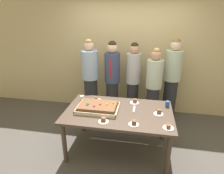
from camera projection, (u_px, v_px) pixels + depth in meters
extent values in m
plane|color=#4C4742|center=(118.00, 149.00, 3.38)|extent=(12.00, 12.00, 0.00)
cube|color=#CCB784|center=(130.00, 47.00, 4.28)|extent=(8.00, 0.12, 3.00)
cube|color=#47382D|center=(119.00, 112.00, 3.11)|extent=(1.72, 1.04, 0.04)
cylinder|color=#47382D|center=(64.00, 143.00, 2.97)|extent=(0.07, 0.07, 0.71)
cylinder|color=#47382D|center=(168.00, 155.00, 2.72)|extent=(0.07, 0.07, 0.71)
cylinder|color=#47382D|center=(82.00, 115.00, 3.77)|extent=(0.07, 0.07, 0.71)
cylinder|color=#47382D|center=(164.00, 122.00, 3.52)|extent=(0.07, 0.07, 0.71)
cube|color=beige|center=(98.00, 110.00, 3.13)|extent=(0.66, 0.46, 0.01)
cube|color=beige|center=(94.00, 115.00, 2.92)|extent=(0.66, 0.01, 0.05)
cube|color=beige|center=(101.00, 102.00, 3.33)|extent=(0.66, 0.01, 0.05)
cube|color=beige|center=(79.00, 106.00, 3.18)|extent=(0.01, 0.46, 0.05)
cube|color=beige|center=(118.00, 110.00, 3.07)|extent=(0.01, 0.46, 0.05)
cube|color=brown|center=(98.00, 107.00, 3.12)|extent=(0.59, 0.39, 0.09)
sphere|color=purple|center=(87.00, 103.00, 3.11)|extent=(0.03, 0.03, 0.03)
sphere|color=red|center=(100.00, 104.00, 3.08)|extent=(0.03, 0.03, 0.03)
sphere|color=green|center=(87.00, 105.00, 3.07)|extent=(0.03, 0.03, 0.03)
sphere|color=#2D84E0|center=(88.00, 104.00, 3.10)|extent=(0.03, 0.03, 0.03)
sphere|color=purple|center=(94.00, 106.00, 3.02)|extent=(0.03, 0.03, 0.03)
sphere|color=yellow|center=(107.00, 104.00, 3.08)|extent=(0.03, 0.03, 0.03)
sphere|color=yellow|center=(113.00, 103.00, 3.13)|extent=(0.03, 0.03, 0.03)
cylinder|color=white|center=(134.00, 103.00, 3.37)|extent=(0.15, 0.15, 0.01)
cube|color=brown|center=(135.00, 101.00, 3.36)|extent=(0.07, 0.06, 0.06)
cylinder|color=white|center=(97.00, 100.00, 3.47)|extent=(0.15, 0.15, 0.01)
cube|color=brown|center=(96.00, 98.00, 3.46)|extent=(0.06, 0.05, 0.05)
cylinder|color=white|center=(168.00, 128.00, 2.65)|extent=(0.15, 0.15, 0.01)
cube|color=brown|center=(168.00, 126.00, 2.63)|extent=(0.05, 0.07, 0.05)
cylinder|color=white|center=(158.00, 114.00, 3.00)|extent=(0.15, 0.15, 0.01)
cube|color=brown|center=(159.00, 112.00, 2.99)|extent=(0.07, 0.05, 0.07)
cylinder|color=white|center=(103.00, 122.00, 2.80)|extent=(0.15, 0.15, 0.01)
cube|color=brown|center=(103.00, 119.00, 2.79)|extent=(0.06, 0.06, 0.06)
cylinder|color=white|center=(134.00, 124.00, 2.73)|extent=(0.15, 0.15, 0.01)
cube|color=brown|center=(134.00, 122.00, 2.72)|extent=(0.06, 0.07, 0.06)
cylinder|color=white|center=(82.00, 98.00, 3.43)|extent=(0.07, 0.07, 0.10)
cylinder|color=#2D5199|center=(167.00, 104.00, 3.22)|extent=(0.07, 0.07, 0.10)
cube|color=silver|center=(134.00, 109.00, 3.16)|extent=(0.03, 0.20, 0.01)
cylinder|color=#28282D|center=(112.00, 100.00, 4.26)|extent=(0.25, 0.25, 0.84)
cylinder|color=#384266|center=(112.00, 68.00, 3.98)|extent=(0.32, 0.32, 0.62)
cube|color=maroon|center=(111.00, 68.00, 3.84)|extent=(0.04, 0.02, 0.40)
sphere|color=beige|center=(112.00, 48.00, 3.83)|extent=(0.22, 0.22, 0.22)
sphere|color=black|center=(112.00, 45.00, 3.81)|extent=(0.17, 0.17, 0.17)
cylinder|color=#28282D|center=(152.00, 106.00, 4.00)|extent=(0.25, 0.25, 0.83)
cylinder|color=#B7C6B2|center=(155.00, 74.00, 3.74)|extent=(0.32, 0.32, 0.56)
sphere|color=tan|center=(156.00, 55.00, 3.60)|extent=(0.21, 0.21, 0.21)
sphere|color=olive|center=(157.00, 52.00, 3.58)|extent=(0.16, 0.16, 0.16)
cylinder|color=#28282D|center=(169.00, 100.00, 4.17)|extent=(0.28, 0.28, 0.91)
cylinder|color=#B7C6B2|center=(173.00, 65.00, 3.89)|extent=(0.34, 0.34, 0.61)
sphere|color=beige|center=(176.00, 45.00, 3.74)|extent=(0.22, 0.22, 0.22)
sphere|color=olive|center=(176.00, 42.00, 3.71)|extent=(0.17, 0.17, 0.17)
cylinder|color=#28282D|center=(91.00, 98.00, 4.23)|extent=(0.28, 0.28, 0.92)
cylinder|color=#93ADCC|center=(90.00, 65.00, 3.95)|extent=(0.35, 0.35, 0.59)
sphere|color=beige|center=(89.00, 46.00, 3.81)|extent=(0.20, 0.20, 0.20)
sphere|color=olive|center=(89.00, 43.00, 3.78)|extent=(0.16, 0.16, 0.16)
cylinder|color=#28282D|center=(132.00, 100.00, 4.26)|extent=(0.24, 0.24, 0.83)
cylinder|color=#B2B2B7|center=(134.00, 68.00, 3.98)|extent=(0.30, 0.30, 0.62)
sphere|color=tan|center=(134.00, 49.00, 3.83)|extent=(0.20, 0.20, 0.20)
sphere|color=black|center=(135.00, 46.00, 3.81)|extent=(0.16, 0.16, 0.16)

